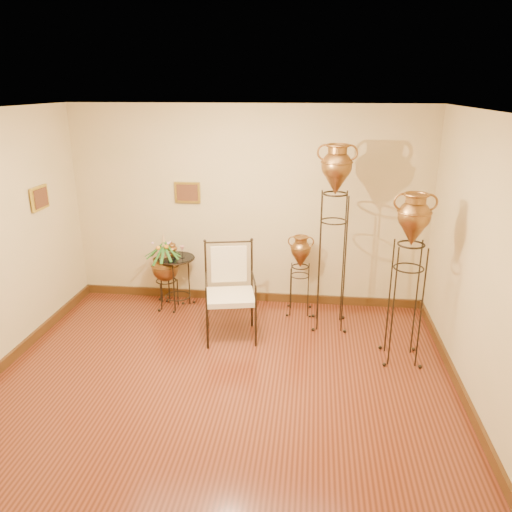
# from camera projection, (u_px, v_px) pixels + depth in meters

# --- Properties ---
(ground) EXTENTS (5.00, 5.00, 0.00)m
(ground) POSITION_uv_depth(u_px,v_px,m) (217.00, 398.00, 5.07)
(ground) COLOR maroon
(ground) RESTS_ON ground
(room_shell) EXTENTS (5.02, 5.02, 2.81)m
(room_shell) POSITION_uv_depth(u_px,v_px,m) (211.00, 235.00, 4.52)
(room_shell) COLOR #D0BA86
(room_shell) RESTS_ON ground
(amphora_tall) EXTENTS (0.48, 0.48, 2.39)m
(amphora_tall) POSITION_uv_depth(u_px,v_px,m) (333.00, 237.00, 6.24)
(amphora_tall) COLOR black
(amphora_tall) RESTS_ON ground
(amphora_mid) EXTENTS (0.51, 0.51, 1.98)m
(amphora_mid) POSITION_uv_depth(u_px,v_px,m) (408.00, 278.00, 5.50)
(amphora_mid) COLOR black
(amphora_mid) RESTS_ON ground
(amphora_short) EXTENTS (0.40, 0.40, 1.13)m
(amphora_short) POSITION_uv_depth(u_px,v_px,m) (300.00, 274.00, 6.83)
(amphora_short) COLOR black
(amphora_short) RESTS_ON ground
(planter_urn) EXTENTS (0.69, 0.69, 1.12)m
(planter_urn) POSITION_uv_depth(u_px,v_px,m) (165.00, 265.00, 7.02)
(planter_urn) COLOR black
(planter_urn) RESTS_ON ground
(armchair) EXTENTS (0.79, 0.75, 1.20)m
(armchair) POSITION_uv_depth(u_px,v_px,m) (230.00, 293.00, 6.12)
(armchair) COLOR black
(armchair) RESTS_ON ground
(side_table) EXTENTS (0.55, 0.55, 0.94)m
(side_table) POSITION_uv_depth(u_px,v_px,m) (177.00, 281.00, 7.08)
(side_table) COLOR black
(side_table) RESTS_ON ground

